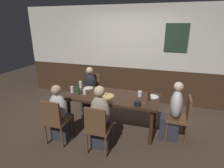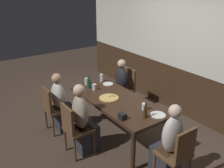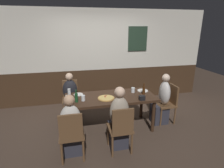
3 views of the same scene
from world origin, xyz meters
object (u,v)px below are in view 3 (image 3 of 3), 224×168
beer_glass_half (133,90)px  pint_glass_stout (68,99)px  person_left_far (71,100)px  pint_glass_pale (83,98)px  person_head_east (162,103)px  plate_white_large (143,91)px  chair_left_near (71,133)px  chair_head_east (168,102)px  person_left_near (72,130)px  pizza (106,98)px  beer_bottle_brown (144,90)px  chair_mid_near (121,127)px  person_mid_near (119,123)px  beer_bottle_green (76,97)px  chair_left_far (71,96)px  dining_table (111,100)px  beer_glass_tall (69,93)px  condiment_caddy (142,98)px  plate_white_small (78,94)px

beer_glass_half → pint_glass_stout: 1.42m
person_left_far → pint_glass_pale: size_ratio=9.92×
person_head_east → plate_white_large: bearing=157.0°
chair_left_near → person_left_far: (0.00, 1.49, -0.03)m
person_left_far → chair_head_east: bearing=-16.9°
person_left_near → person_left_far: bearing=90.0°
pizza → beer_bottle_brown: bearing=4.6°
chair_mid_near → person_mid_near: person_mid_near is taller
beer_bottle_green → chair_mid_near: bearing=-44.5°
beer_bottle_brown → chair_left_far: bearing=151.2°
dining_table → pint_glass_pale: 0.59m
chair_head_east → pint_glass_pale: chair_head_east is taller
beer_glass_tall → condiment_caddy: size_ratio=1.41×
chair_head_east → beer_glass_tall: (-2.19, 0.23, 0.31)m
beer_glass_half → pint_glass_pale: 1.13m
chair_mid_near → chair_head_east: bearing=31.4°
chair_head_east → chair_mid_near: 1.58m
pint_glass_stout → plate_white_small: bearing=57.8°
chair_left_near → pizza: (0.71, 0.73, 0.26)m
person_head_east → pizza: size_ratio=3.40×
chair_mid_near → beer_glass_half: 1.13m
chair_left_near → pizza: 1.05m
person_mid_near → chair_mid_near: bearing=-90.0°
dining_table → beer_bottle_green: 0.74m
person_left_far → pint_glass_pale: bearing=-71.7°
plate_white_small → chair_mid_near: bearing=-59.0°
dining_table → person_left_near: person_left_near is taller
chair_head_east → chair_mid_near: same height
chair_head_east → condiment_caddy: bearing=-157.6°
person_left_far → pint_glass_stout: size_ratio=8.24×
pint_glass_pale → condiment_caddy: bearing=-11.0°
chair_head_east → pint_glass_stout: (-2.22, -0.10, 0.30)m
person_mid_near → pizza: (-0.11, 0.57, 0.26)m
beer_glass_tall → person_left_near: bearing=-89.2°
chair_head_east → person_head_east: 0.16m
pizza → beer_bottle_brown: size_ratio=1.36×
pint_glass_stout → beer_bottle_brown: (1.59, 0.07, 0.04)m
dining_table → person_head_east: size_ratio=1.62×
person_mid_near → pint_glass_pale: bearing=135.5°
person_left_far → person_left_near: bearing=-90.0°
chair_left_near → plate_white_small: bearing=80.8°
chair_left_far → person_head_east: bearing=-22.3°
pizza → plate_white_large: pizza is taller
beer_bottle_green → beer_bottle_brown: (1.42, 0.11, 0.00)m
pint_glass_pale → condiment_caddy: 1.16m
pint_glass_stout → condiment_caddy: size_ratio=1.23×
chair_mid_near → person_left_far: size_ratio=0.79×
chair_mid_near → plate_white_small: (-0.65, 1.08, 0.25)m
pint_glass_stout → chair_left_near: bearing=-86.4°
person_head_east → pint_glass_stout: 2.08m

